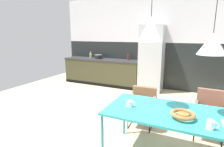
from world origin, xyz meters
TOP-DOWN VIEW (x-y plane):
  - ground_plane at (0.00, 0.00)m, footprint 7.86×7.86m
  - back_wall_splashback_dark at (0.00, 2.94)m, footprint 6.04×0.12m
  - back_wall_panel_upper at (0.00, 2.94)m, footprint 6.04×0.12m
  - kitchen_counter at (-1.52, 2.58)m, footprint 2.74×0.63m
  - refrigerator_column at (0.21, 2.58)m, footprint 0.70×0.60m
  - dining_table at (1.22, -0.56)m, footprint 1.75×0.89m
  - armchair_corner_seat at (1.72, 0.37)m, footprint 0.52×0.50m
  - armchair_facing_counter at (0.58, 0.30)m, footprint 0.50×0.48m
  - fruit_bowl at (1.34, -0.71)m, footprint 0.29×0.29m
  - mug_glass_clear at (1.62, -0.85)m, footprint 0.12×0.07m
  - mug_white_ceramic at (0.64, -0.62)m, footprint 0.13×0.09m
  - cooking_pot at (-1.65, 2.58)m, footprint 0.25×0.25m
  - bottle_oil_tall at (-2.01, 2.65)m, footprint 0.07×0.07m
  - bottle_wine_green at (-0.58, 2.68)m, footprint 0.06×0.06m
  - pendant_lamp_over_table_near at (0.87, -0.54)m, footprint 0.32×0.32m
  - pendant_lamp_over_table_far at (1.57, -0.52)m, footprint 0.32×0.32m

SIDE VIEW (x-z plane):
  - ground_plane at x=0.00m, z-range 0.00..0.00m
  - kitchen_counter at x=-1.52m, z-range 0.00..0.89m
  - armchair_facing_counter at x=0.58m, z-range 0.12..0.85m
  - armchair_corner_seat at x=1.72m, z-range 0.12..0.93m
  - dining_table at x=1.22m, z-range 0.33..1.06m
  - back_wall_splashback_dark at x=0.00m, z-range 0.00..1.47m
  - mug_white_ceramic at x=0.64m, z-range 0.73..0.82m
  - fruit_bowl at x=1.34m, z-range 0.75..0.83m
  - mug_glass_clear at x=1.62m, z-range 0.73..0.84m
  - cooking_pot at x=-1.65m, z-range 0.88..1.05m
  - bottle_wine_green at x=-0.58m, z-range 0.87..1.11m
  - bottle_oil_tall at x=-2.01m, z-range 0.87..1.11m
  - refrigerator_column at x=0.21m, z-range 0.00..2.00m
  - pendant_lamp_over_table_far at x=1.57m, z-range 0.92..2.32m
  - pendant_lamp_over_table_near at x=0.87m, z-range 1.15..2.42m
  - back_wall_panel_upper at x=0.00m, z-range 1.47..2.94m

